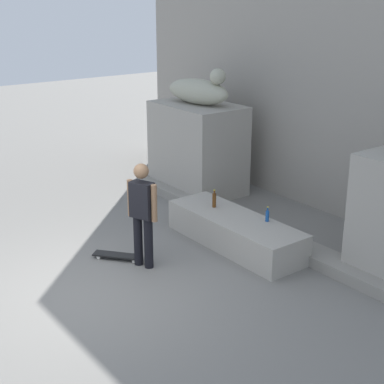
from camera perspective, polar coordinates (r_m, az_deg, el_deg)
name	(u,v)px	position (r m, az deg, el deg)	size (l,w,h in m)	color
ground_plane	(88,294)	(8.39, -10.34, -9.97)	(40.00, 40.00, 0.00)	slate
facade_wall	(354,46)	(10.96, 15.93, 13.87)	(11.93, 0.60, 6.33)	gray
pedestal_left	(198,148)	(12.19, 0.57, 4.44)	(1.95, 1.29, 1.88)	#A39E93
statue_reclining_left	(199,90)	(11.92, 0.71, 10.11)	(1.66, 0.78, 0.78)	#B1B19A
ledge_block	(235,231)	(9.67, 4.30, -3.92)	(2.66, 0.87, 0.52)	#A39E93
skater	(142,211)	(8.71, -4.98, -1.89)	(0.51, 0.31, 1.67)	black
skateboard	(118,255)	(9.31, -7.46, -6.30)	(0.75, 0.66, 0.08)	black
bottle_brown	(214,200)	(9.94, 2.23, -0.79)	(0.07, 0.07, 0.32)	#593314
bottle_blue	(267,215)	(9.41, 7.54, -2.34)	(0.06, 0.06, 0.26)	#194C99
stair_step	(261,231)	(10.12, 6.93, -3.93)	(7.34, 0.50, 0.18)	gray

